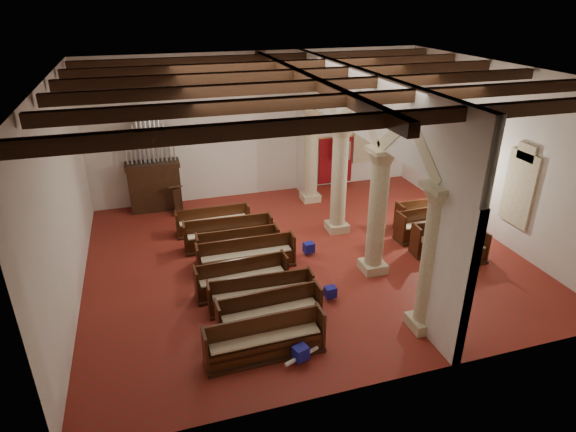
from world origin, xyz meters
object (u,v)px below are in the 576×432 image
at_px(lectern, 177,202).
at_px(pipe_organ, 154,177).
at_px(processional_banner, 344,172).
at_px(nave_pew_0, 265,344).
at_px(aisle_pew_0, 460,255).

bearing_deg(lectern, pipe_organ, 135.33).
bearing_deg(processional_banner, nave_pew_0, -129.24).
xyz_separation_m(lectern, nave_pew_0, (1.25, -9.06, -0.19)).
relative_size(pipe_organ, nave_pew_0, 1.49).
height_order(pipe_organ, lectern, pipe_organ).
distance_m(processional_banner, aisle_pew_0, 7.33).
relative_size(lectern, processional_banner, 0.55).
bearing_deg(nave_pew_0, processional_banner, 56.26).
bearing_deg(aisle_pew_0, pipe_organ, 137.97).
bearing_deg(pipe_organ, processional_banner, -1.49).
height_order(pipe_organ, processional_banner, pipe_organ).
distance_m(nave_pew_0, aisle_pew_0, 7.56).
relative_size(lectern, aisle_pew_0, 0.70).
xyz_separation_m(lectern, aisle_pew_0, (8.42, -6.66, -0.19)).
distance_m(lectern, nave_pew_0, 9.15).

